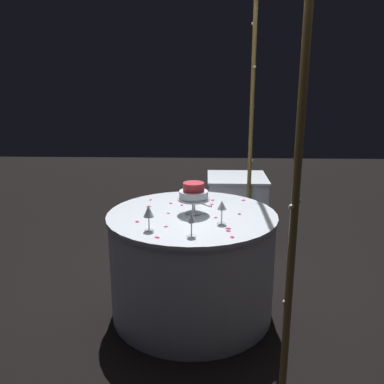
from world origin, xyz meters
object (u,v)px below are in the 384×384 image
main_table (192,264)px  side_table (236,212)px  wine_glass_1 (222,206)px  wine_glass_2 (191,219)px  decorative_arch (268,106)px  tiered_cake (194,193)px  cake_knife (200,202)px  wine_glass_0 (149,212)px

main_table → side_table: 1.29m
wine_glass_1 → wine_glass_2: size_ratio=1.02×
decorative_arch → tiered_cake: size_ratio=10.33×
wine_glass_2 → cake_knife: size_ratio=0.62×
side_table → wine_glass_1: wine_glass_1 is taller
wine_glass_0 → cake_knife: 0.66m
decorative_arch → wine_glass_1: 0.70m
main_table → tiered_cake: (-0.00, 0.01, 0.51)m
decorative_arch → cake_knife: 0.87m
wine_glass_1 → wine_glass_2: bearing=-39.2°
side_table → tiered_cake: (1.23, -0.38, 0.53)m
tiered_cake → cake_knife: 0.29m
decorative_arch → wine_glass_1: (0.19, -0.29, -0.61)m
tiered_cake → cake_knife: bearing=171.2°
main_table → side_table: main_table is taller
tiered_cake → wine_glass_0: 0.42m
cake_knife → wine_glass_0: bearing=-27.3°
side_table → cake_knife: cake_knife is taller
wine_glass_0 → wine_glass_1: (-0.14, 0.44, -0.00)m
tiered_cake → wine_glass_1: bearing=43.8°
side_table → wine_glass_1: size_ratio=4.77×
tiered_cake → wine_glass_2: bearing=0.0°
wine_glass_1 → cake_knife: bearing=-161.8°
wine_glass_2 → decorative_arch: bearing=131.4°
wine_glass_2 → cake_knife: wine_glass_2 is taller
decorative_arch → tiered_cake: bearing=-90.1°
wine_glass_1 → wine_glass_2: wine_glass_1 is taller
main_table → wine_glass_2: wine_glass_2 is taller
wine_glass_1 → side_table: bearing=171.9°
tiered_cake → wine_glass_2: 0.42m
tiered_cake → wine_glass_1: size_ratio=1.46×
main_table → wine_glass_0: (0.33, -0.25, 0.49)m
tiered_cake → wine_glass_0: bearing=-38.3°
wine_glass_0 → wine_glass_1: size_ratio=1.05×
cake_knife → decorative_arch: bearing=59.8°
main_table → cake_knife: size_ratio=4.87×
main_table → wine_glass_2: (0.41, 0.01, 0.48)m
wine_glass_2 → cake_knife: 0.67m
wine_glass_2 → tiered_cake: bearing=-180.0°
decorative_arch → wine_glass_1: size_ratio=15.09×
wine_glass_0 → wine_glass_1: wine_glass_0 is taller
tiered_cake → wine_glass_1: tiered_cake is taller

